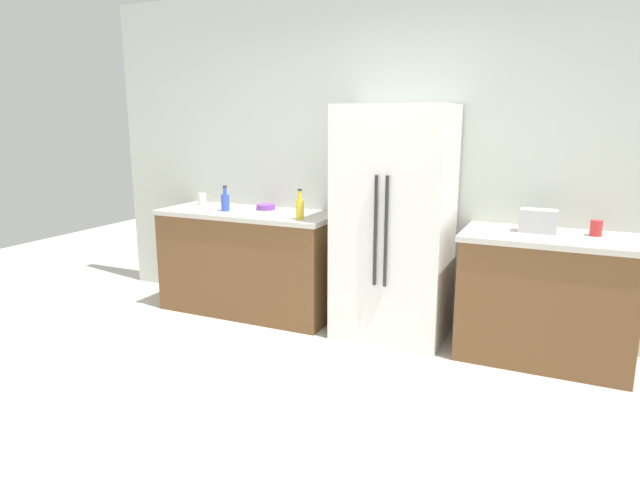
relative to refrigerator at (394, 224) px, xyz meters
name	(u,v)px	position (x,y,z in m)	size (l,w,h in m)	color
ground_plane	(272,432)	(-0.16, -1.64, -0.89)	(10.91, 10.91, 0.00)	beige
kitchen_back_panel	(390,157)	(-0.16, 0.37, 0.48)	(5.46, 0.10, 2.75)	silver
counter_left	(249,262)	(-1.31, 0.01, -0.44)	(1.57, 0.64, 0.91)	brown
counter_right	(545,298)	(1.11, 0.01, -0.44)	(1.16, 0.64, 0.91)	brown
refrigerator	(394,224)	(0.00, 0.00, 0.00)	(0.84, 0.64, 1.79)	white
toaster	(538,221)	(1.02, 0.07, 0.09)	(0.25, 0.14, 0.16)	silver
bottle_a	(225,202)	(-1.49, -0.06, 0.09)	(0.07, 0.07, 0.22)	blue
bottle_b	(300,208)	(-0.72, -0.17, 0.10)	(0.06, 0.06, 0.24)	yellow
cup_a	(596,228)	(1.39, 0.10, 0.06)	(0.08, 0.08, 0.11)	red
cup_b	(202,199)	(-1.88, 0.13, 0.07)	(0.07, 0.07, 0.11)	white
bowl_a	(266,207)	(-1.22, 0.15, 0.03)	(0.16, 0.16, 0.05)	purple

